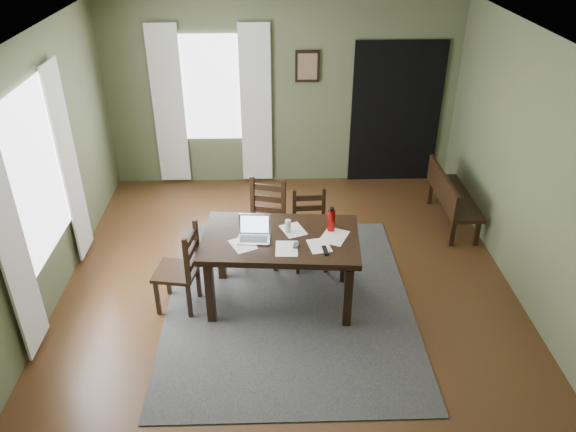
{
  "coord_description": "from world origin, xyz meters",
  "views": [
    {
      "loc": [
        -0.15,
        -4.79,
        3.84
      ],
      "look_at": [
        0.0,
        0.3,
        0.9
      ],
      "focal_mm": 35.0,
      "sensor_mm": 36.0,
      "label": 1
    }
  ],
  "objects_px": {
    "dining_table": "(281,245)",
    "bench": "(450,194)",
    "chair_end": "(181,270)",
    "chair_back_right": "(310,231)",
    "laptop": "(254,232)",
    "chair_back_left": "(265,223)",
    "water_bottle": "(331,220)"
  },
  "relations": [
    {
      "from": "dining_table",
      "to": "bench",
      "type": "relative_size",
      "value": 1.3
    },
    {
      "from": "dining_table",
      "to": "bench",
      "type": "distance_m",
      "value": 2.75
    },
    {
      "from": "chair_end",
      "to": "chair_back_right",
      "type": "xyz_separation_m",
      "value": [
        1.38,
        0.77,
        -0.02
      ]
    },
    {
      "from": "chair_end",
      "to": "bench",
      "type": "height_order",
      "value": "chair_end"
    },
    {
      "from": "chair_back_right",
      "to": "laptop",
      "type": "xyz_separation_m",
      "value": [
        -0.62,
        -0.69,
        0.42
      ]
    },
    {
      "from": "chair_back_left",
      "to": "laptop",
      "type": "xyz_separation_m",
      "value": [
        -0.1,
        -0.8,
        0.37
      ]
    },
    {
      "from": "dining_table",
      "to": "chair_back_left",
      "type": "relative_size",
      "value": 1.66
    },
    {
      "from": "chair_back_left",
      "to": "laptop",
      "type": "height_order",
      "value": "laptop"
    },
    {
      "from": "bench",
      "to": "water_bottle",
      "type": "relative_size",
      "value": 4.74
    },
    {
      "from": "dining_table",
      "to": "chair_end",
      "type": "distance_m",
      "value": 1.06
    },
    {
      "from": "dining_table",
      "to": "chair_back_left",
      "type": "bearing_deg",
      "value": 106.05
    },
    {
      "from": "bench",
      "to": "laptop",
      "type": "bearing_deg",
      "value": 122.12
    },
    {
      "from": "dining_table",
      "to": "chair_end",
      "type": "height_order",
      "value": "chair_end"
    },
    {
      "from": "chair_back_left",
      "to": "bench",
      "type": "xyz_separation_m",
      "value": [
        2.4,
        0.77,
        -0.06
      ]
    },
    {
      "from": "dining_table",
      "to": "chair_back_right",
      "type": "bearing_deg",
      "value": 67.54
    },
    {
      "from": "dining_table",
      "to": "chair_end",
      "type": "xyz_separation_m",
      "value": [
        -1.03,
        -0.08,
        -0.24
      ]
    },
    {
      "from": "laptop",
      "to": "chair_back_right",
      "type": "bearing_deg",
      "value": 51.93
    },
    {
      "from": "dining_table",
      "to": "laptop",
      "type": "xyz_separation_m",
      "value": [
        -0.26,
        0.0,
        0.16
      ]
    },
    {
      "from": "dining_table",
      "to": "bench",
      "type": "xyz_separation_m",
      "value": [
        2.24,
        1.57,
        -0.28
      ]
    },
    {
      "from": "chair_back_right",
      "to": "bench",
      "type": "relative_size",
      "value": 0.71
    },
    {
      "from": "laptop",
      "to": "water_bottle",
      "type": "relative_size",
      "value": 1.26
    },
    {
      "from": "chair_back_left",
      "to": "bench",
      "type": "distance_m",
      "value": 2.53
    },
    {
      "from": "bench",
      "to": "chair_back_right",
      "type": "bearing_deg",
      "value": 114.97
    },
    {
      "from": "chair_end",
      "to": "bench",
      "type": "xyz_separation_m",
      "value": [
        3.27,
        1.65,
        -0.04
      ]
    },
    {
      "from": "chair_back_left",
      "to": "laptop",
      "type": "distance_m",
      "value": 0.89
    },
    {
      "from": "chair_end",
      "to": "bench",
      "type": "distance_m",
      "value": 3.66
    },
    {
      "from": "chair_back_left",
      "to": "water_bottle",
      "type": "relative_size",
      "value": 3.72
    },
    {
      "from": "bench",
      "to": "water_bottle",
      "type": "height_order",
      "value": "water_bottle"
    },
    {
      "from": "chair_end",
      "to": "chair_back_right",
      "type": "height_order",
      "value": "chair_end"
    },
    {
      "from": "chair_end",
      "to": "chair_back_left",
      "type": "height_order",
      "value": "chair_back_left"
    },
    {
      "from": "water_bottle",
      "to": "chair_end",
      "type": "bearing_deg",
      "value": -173.24
    },
    {
      "from": "bench",
      "to": "chair_back_left",
      "type": "bearing_deg",
      "value": 107.76
    }
  ]
}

